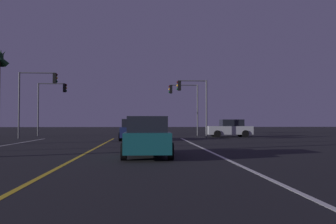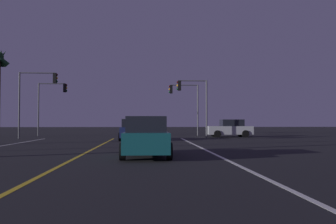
{
  "view_description": "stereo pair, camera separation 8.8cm",
  "coord_description": "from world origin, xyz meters",
  "px_view_note": "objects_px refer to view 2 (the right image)",
  "views": [
    {
      "loc": [
        2.8,
        0.31,
        1.48
      ],
      "look_at": [
        4.72,
        29.99,
        2.32
      ],
      "focal_mm": 37.16,
      "sensor_mm": 36.0,
      "label": 1
    },
    {
      "loc": [
        2.89,
        0.31,
        1.48
      ],
      "look_at": [
        4.72,
        29.99,
        2.32
      ],
      "focal_mm": 37.16,
      "sensor_mm": 36.0,
      "label": 2
    }
  ],
  "objects_px": {
    "traffic_light_near_left": "(37,89)",
    "traffic_light_far_left": "(52,97)",
    "car_lead_same_lane": "(146,137)",
    "traffic_light_far_right": "(184,98)",
    "car_ahead_far": "(133,130)",
    "car_crossing_side": "(230,129)",
    "traffic_light_near_right": "(192,95)"
  },
  "relations": [
    {
      "from": "traffic_light_near_left",
      "to": "traffic_light_far_left",
      "type": "xyz_separation_m",
      "value": [
        -0.16,
        5.5,
        -0.26
      ]
    },
    {
      "from": "traffic_light_far_left",
      "to": "car_lead_same_lane",
      "type": "bearing_deg",
      "value": -66.13
    },
    {
      "from": "traffic_light_far_left",
      "to": "traffic_light_far_right",
      "type": "bearing_deg",
      "value": -0.0
    },
    {
      "from": "car_ahead_far",
      "to": "traffic_light_near_left",
      "type": "height_order",
      "value": "traffic_light_near_left"
    },
    {
      "from": "car_lead_same_lane",
      "to": "car_crossing_side",
      "type": "distance_m",
      "value": 20.34
    },
    {
      "from": "car_crossing_side",
      "to": "car_ahead_far",
      "type": "height_order",
      "value": "same"
    },
    {
      "from": "car_ahead_far",
      "to": "traffic_light_near_left",
      "type": "relative_size",
      "value": 0.73
    },
    {
      "from": "car_crossing_side",
      "to": "traffic_light_near_right",
      "type": "relative_size",
      "value": 0.81
    },
    {
      "from": "car_ahead_far",
      "to": "traffic_light_far_right",
      "type": "distance_m",
      "value": 10.71
    },
    {
      "from": "traffic_light_near_right",
      "to": "traffic_light_near_left",
      "type": "xyz_separation_m",
      "value": [
        -13.87,
        0.0,
        0.44
      ]
    },
    {
      "from": "car_lead_same_lane",
      "to": "car_crossing_side",
      "type": "relative_size",
      "value": 1.0
    },
    {
      "from": "car_ahead_far",
      "to": "traffic_light_near_right",
      "type": "distance_m",
      "value": 6.97
    },
    {
      "from": "traffic_light_far_right",
      "to": "traffic_light_far_left",
      "type": "bearing_deg",
      "value": -0.0
    },
    {
      "from": "car_crossing_side",
      "to": "traffic_light_far_left",
      "type": "bearing_deg",
      "value": -11.35
    },
    {
      "from": "traffic_light_far_right",
      "to": "car_lead_same_lane",
      "type": "bearing_deg",
      "value": 79.78
    },
    {
      "from": "car_lead_same_lane",
      "to": "traffic_light_far_right",
      "type": "height_order",
      "value": "traffic_light_far_right"
    },
    {
      "from": "car_lead_same_lane",
      "to": "traffic_light_near_left",
      "type": "height_order",
      "value": "traffic_light_near_left"
    },
    {
      "from": "traffic_light_far_right",
      "to": "traffic_light_near_right",
      "type": "bearing_deg",
      "value": 91.77
    },
    {
      "from": "car_lead_same_lane",
      "to": "car_ahead_far",
      "type": "xyz_separation_m",
      "value": [
        -1.1,
        13.43,
        0.0
      ]
    },
    {
      "from": "car_crossing_side",
      "to": "traffic_light_far_left",
      "type": "height_order",
      "value": "traffic_light_far_left"
    },
    {
      "from": "car_ahead_far",
      "to": "traffic_light_far_right",
      "type": "height_order",
      "value": "traffic_light_far_right"
    },
    {
      "from": "car_ahead_far",
      "to": "traffic_light_near_right",
      "type": "relative_size",
      "value": 0.81
    },
    {
      "from": "traffic_light_near_right",
      "to": "traffic_light_near_left",
      "type": "distance_m",
      "value": 13.88
    },
    {
      "from": "car_crossing_side",
      "to": "traffic_light_near_left",
      "type": "bearing_deg",
      "value": 6.08
    },
    {
      "from": "car_crossing_side",
      "to": "traffic_light_near_left",
      "type": "height_order",
      "value": "traffic_light_near_left"
    },
    {
      "from": "traffic_light_near_right",
      "to": "traffic_light_far_right",
      "type": "height_order",
      "value": "traffic_light_far_right"
    },
    {
      "from": "car_crossing_side",
      "to": "traffic_light_near_left",
      "type": "relative_size",
      "value": 0.73
    },
    {
      "from": "car_crossing_side",
      "to": "car_ahead_far",
      "type": "distance_m",
      "value": 10.59
    },
    {
      "from": "traffic_light_far_right",
      "to": "traffic_light_near_left",
      "type": "bearing_deg",
      "value": 21.87
    },
    {
      "from": "car_lead_same_lane",
      "to": "traffic_light_far_left",
      "type": "xyz_separation_m",
      "value": [
        -9.85,
        22.26,
        3.27
      ]
    },
    {
      "from": "car_lead_same_lane",
      "to": "traffic_light_near_left",
      "type": "xyz_separation_m",
      "value": [
        -9.69,
        16.76,
        3.53
      ]
    },
    {
      "from": "traffic_light_far_right",
      "to": "car_ahead_far",
      "type": "bearing_deg",
      "value": 59.93
    }
  ]
}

